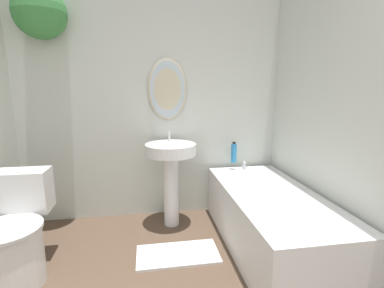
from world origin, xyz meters
TOP-DOWN VIEW (x-y plane):
  - wall_back at (-0.17, 2.65)m, footprint 2.71×0.44m
  - wall_right at (1.33, 1.33)m, footprint 0.06×2.77m
  - toilet at (-1.01, 1.77)m, footprint 0.45×0.65m
  - pedestal_sink at (0.14, 2.37)m, footprint 0.48×0.48m
  - bathtub at (0.92, 1.83)m, footprint 0.71×1.55m
  - shampoo_bottle at (0.81, 2.51)m, footprint 0.06×0.06m
  - bath_mat at (0.14, 1.83)m, footprint 0.66×0.34m

SIDE VIEW (x-z plane):
  - bath_mat at x=0.14m, z-range 0.00..0.02m
  - bathtub at x=0.92m, z-range -0.03..0.54m
  - toilet at x=-1.01m, z-range -0.06..0.66m
  - pedestal_sink at x=0.14m, z-range 0.15..1.06m
  - shampoo_bottle at x=0.81m, z-range 0.56..0.78m
  - wall_right at x=1.33m, z-range 0.00..2.40m
  - wall_back at x=-0.17m, z-range 0.14..2.54m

